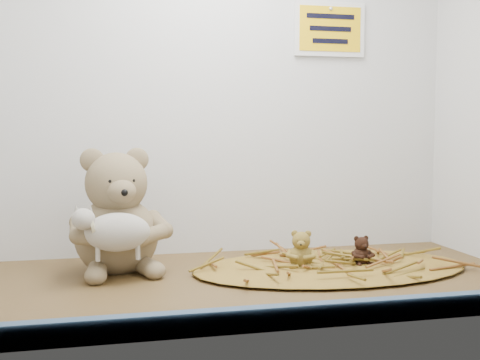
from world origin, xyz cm
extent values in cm
cube|color=#483219|center=(0.00, 0.00, 0.00)|extent=(120.00, 60.00, 0.40)
cube|color=silver|center=(0.00, 30.00, 45.00)|extent=(120.00, 0.40, 90.00)
cube|color=#3E5B76|center=(0.00, -28.80, 1.80)|extent=(119.28, 2.20, 3.60)
ellipsoid|color=brown|center=(21.88, 5.70, 0.59)|extent=(60.60, 35.19, 1.17)
cube|color=#DFAA0B|center=(30.00, 29.40, 55.00)|extent=(16.00, 1.20, 11.00)
camera|label=1|loc=(-25.58, -113.95, 30.05)|focal=45.00mm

